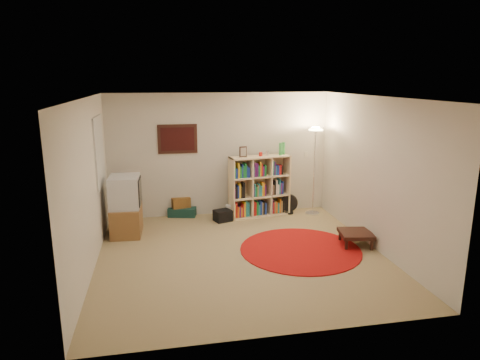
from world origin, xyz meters
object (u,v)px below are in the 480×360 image
Objects in this scene: floor_fan at (289,204)px; suitcase at (183,211)px; side_table at (356,234)px; bookshelf at (259,187)px; tv_stand at (126,206)px; floor_lamp at (315,142)px.

floor_fan is 2.23m from suitcase.
bookshelf is at bearing 122.89° from side_table.
suitcase is at bearing 43.05° from tv_stand.
floor_fan is 3.33m from tv_stand.
tv_stand is at bearing 161.25° from side_table.
floor_fan is at bearing 13.14° from tv_stand.
side_table is at bearing -51.93° from floor_fan.
side_table reaches higher than suitcase.
tv_stand reaches higher than suitcase.
side_table is (1.24, -1.92, -0.40)m from bookshelf.
floor_lamp is at bearing 7.23° from floor_fan.
bookshelf is at bearing 173.35° from floor_lamp.
floor_fan is 0.66× the size of suitcase.
side_table is (3.84, -1.30, -0.32)m from tv_stand.
floor_lamp reaches higher than bookshelf.
suitcase is (1.05, 0.90, -0.43)m from tv_stand.
suitcase is (-1.55, 0.28, -0.51)m from bookshelf.
bookshelf reaches higher than tv_stand.
floor_fan is (0.66, -0.02, -0.39)m from bookshelf.
floor_lamp is 2.99× the size of side_table.
suitcase is at bearing 141.71° from side_table.
floor_lamp is 3.90m from tv_stand.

